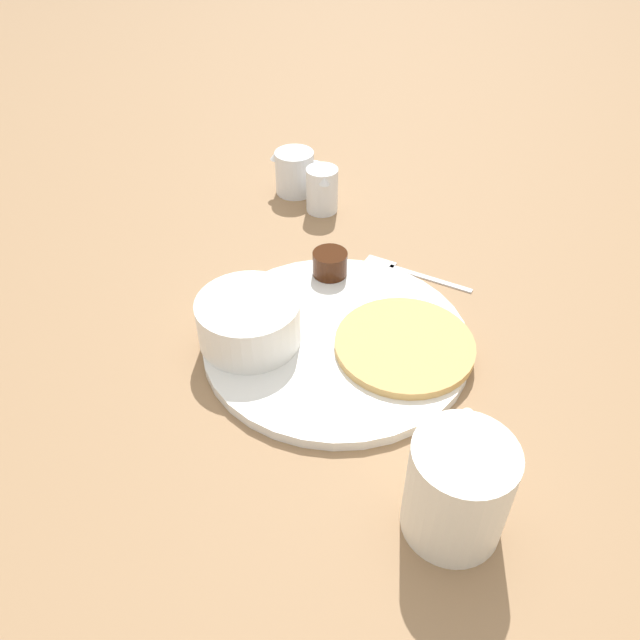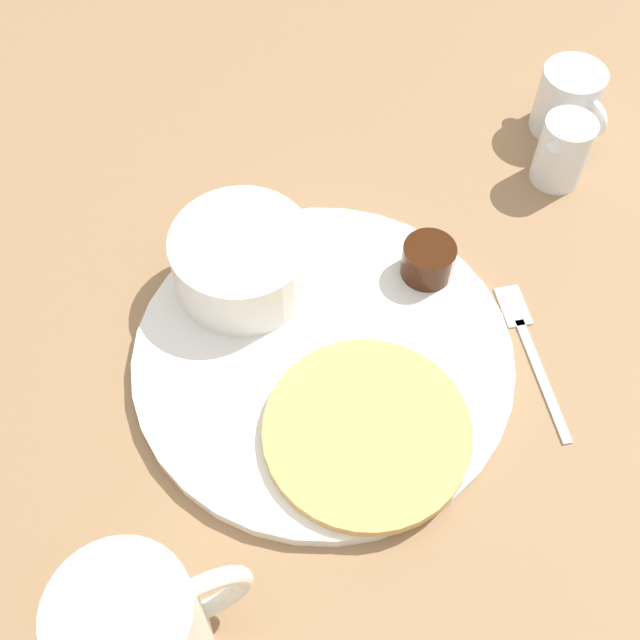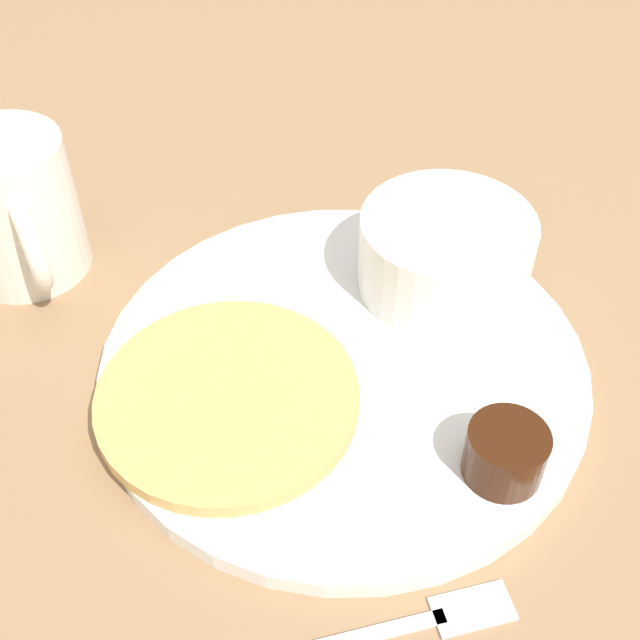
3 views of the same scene
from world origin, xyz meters
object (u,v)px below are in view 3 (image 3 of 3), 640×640
Objects in this scene: bowl at (445,250)px; fork at (405,625)px; plate at (343,365)px; coffee_mug at (14,210)px.

bowl reaches higher than fork.
plate is 0.10m from bowl.
coffee_mug is (-0.08, -0.22, 0.04)m from plate.
plate is at bearing -166.16° from fork.
plate is 2.10× the size of fork.
coffee_mug is 0.78× the size of fork.
coffee_mug is at bearing -109.77° from plate.
plate is 0.23m from coffee_mug.
coffee_mug is (-0.01, -0.27, 0.01)m from bowl.
fork is (0.23, 0.25, -0.05)m from coffee_mug.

